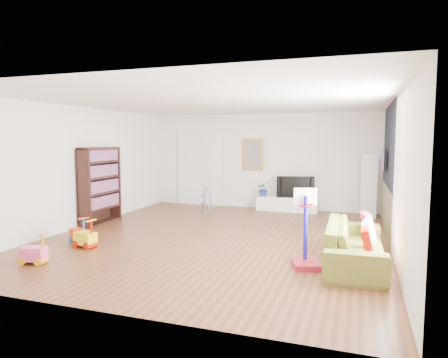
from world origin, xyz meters
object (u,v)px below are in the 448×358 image
(media_console, at_px, (287,204))
(sofa, at_px, (355,244))
(basketball_hoop, at_px, (307,228))
(bookshelf, at_px, (100,186))

(media_console, height_order, sofa, sofa)
(sofa, xyz_separation_m, basketball_hoop, (-0.70, -0.42, 0.28))
(bookshelf, xyz_separation_m, sofa, (5.69, -1.28, -0.57))
(bookshelf, distance_m, basketball_hoop, 5.27)
(media_console, bearing_deg, bookshelf, -139.99)
(bookshelf, bearing_deg, media_console, 38.21)
(media_console, xyz_separation_m, basketball_hoop, (1.13, -4.78, 0.42))
(media_console, relative_size, bookshelf, 0.93)
(bookshelf, relative_size, basketball_hoop, 1.47)
(sofa, relative_size, basketball_hoop, 1.83)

